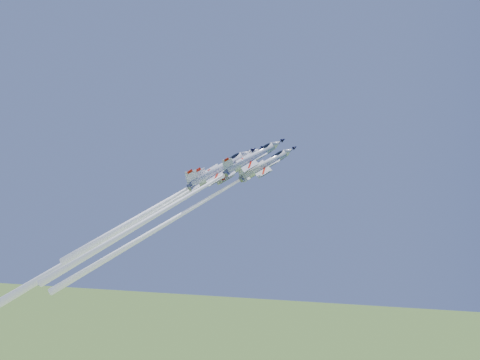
% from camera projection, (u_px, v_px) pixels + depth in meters
% --- Properties ---
extents(jet_lead, '(40.32, 21.65, 39.02)m').
position_uv_depth(jet_lead, '(180.00, 215.00, 111.56)').
color(jet_lead, silver).
extents(jet_left, '(45.91, 24.41, 43.60)m').
position_uv_depth(jet_left, '(140.00, 220.00, 115.94)').
color(jet_left, silver).
extents(jet_right, '(39.16, 20.86, 37.48)m').
position_uv_depth(jet_right, '(169.00, 207.00, 108.17)').
color(jet_right, silver).
extents(jet_slot, '(33.84, 17.77, 30.69)m').
position_uv_depth(jet_slot, '(164.00, 202.00, 113.02)').
color(jet_slot, silver).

